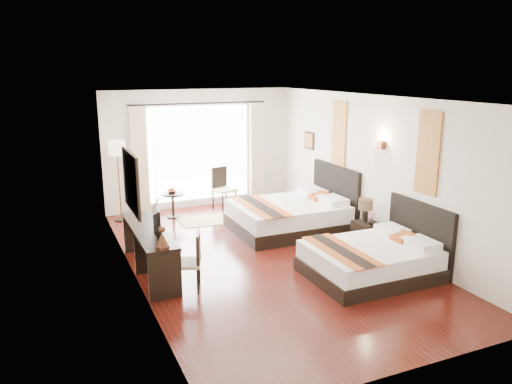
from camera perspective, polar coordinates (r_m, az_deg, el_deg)
name	(u,v)px	position (r m, az deg, el deg)	size (l,w,h in m)	color
floor	(264,258)	(8.94, 0.93, -7.51)	(4.50, 7.50, 0.01)	black
ceiling	(265,98)	(8.33, 1.00, 10.68)	(4.50, 7.50, 0.02)	white
wall_headboard	(373,170)	(9.66, 13.19, 2.44)	(0.01, 7.50, 2.80)	silver
wall_desk	(131,193)	(7.89, -14.04, -0.16)	(0.01, 7.50, 2.80)	silver
wall_window	(199,149)	(11.98, -6.51, 4.90)	(4.50, 0.01, 2.80)	silver
wall_entry	(413,253)	(5.48, 17.54, -6.64)	(4.50, 0.01, 2.80)	silver
window_glass	(199,153)	(11.98, -6.48, 4.42)	(2.40, 0.02, 2.20)	white
sheer_curtain	(200,154)	(11.92, -6.39, 4.38)	(2.30, 0.02, 2.10)	white
drape_left	(139,159)	(11.55, -13.23, 3.68)	(0.35, 0.14, 2.35)	beige
drape_right	(257,151)	(12.39, 0.10, 4.73)	(0.35, 0.14, 2.35)	beige
art_panel_near	(428,153)	(8.47, 19.06, 4.25)	(0.03, 0.50, 1.35)	maroon
art_panel_far	(339,134)	(10.51, 9.46, 6.58)	(0.03, 0.50, 1.35)	maroon
wall_sconce	(381,145)	(9.32, 14.10, 5.23)	(0.10, 0.14, 0.14)	#4C2A1B
mirror_frame	(131,182)	(8.00, -14.11, 1.14)	(0.04, 1.25, 0.95)	black
mirror_glass	(132,182)	(8.00, -13.94, 1.15)	(0.01, 1.12, 0.82)	white
bed_near	(374,258)	(8.32, 13.37, -7.39)	(2.01, 1.56, 1.13)	black
bed_far	(292,215)	(10.32, 4.15, -2.60)	(2.28, 1.77, 1.28)	black
nightstand	(367,235)	(9.59, 12.53, -4.79)	(0.40, 0.50, 0.48)	black
table_lamp	(366,206)	(9.46, 12.42, -1.57)	(0.27, 0.27, 0.42)	black
vase	(372,220)	(9.39, 13.09, -3.12)	(0.13, 0.13, 0.13)	black
console_desk	(149,251)	(8.37, -12.08, -6.56)	(0.50, 2.20, 0.76)	black
television	(153,220)	(7.89, -11.70, -3.13)	(0.81, 0.11, 0.47)	black
bronze_figurine	(162,239)	(7.27, -10.67, -5.28)	(0.20, 0.20, 0.30)	#4C2A1B
desk_chair	(188,272)	(7.71, -7.76, -9.05)	(0.53, 0.53, 0.89)	#B5AC8B
floor_lamp	(117,153)	(11.09, -15.59, 4.30)	(0.36, 0.36, 1.77)	black
side_table	(173,205)	(11.35, -9.46, -1.50)	(0.48, 0.48, 0.55)	black
fruit_bowl	(172,192)	(11.31, -9.61, 0.02)	(0.21, 0.21, 0.05)	#462919
window_chair	(224,196)	(11.92, -3.70, -0.48)	(0.57, 0.57, 0.99)	#B5AC8B
jute_rug	(206,221)	(11.05, -5.69, -3.27)	(1.17, 0.79, 0.01)	tan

